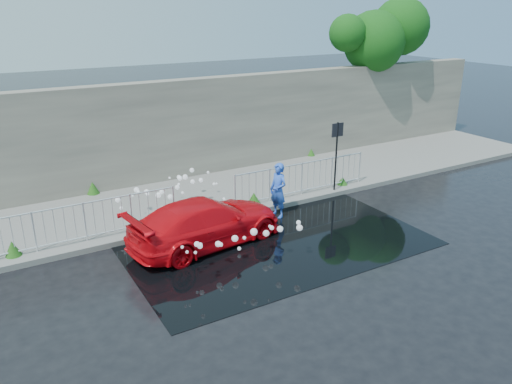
# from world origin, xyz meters

# --- Properties ---
(ground) EXTENTS (90.00, 90.00, 0.00)m
(ground) POSITION_xyz_m (0.00, 0.00, 0.00)
(ground) COLOR black
(ground) RESTS_ON ground
(pavement) EXTENTS (30.00, 4.00, 0.15)m
(pavement) POSITION_xyz_m (0.00, 5.00, 0.07)
(pavement) COLOR slate
(pavement) RESTS_ON ground
(curb) EXTENTS (30.00, 0.25, 0.16)m
(curb) POSITION_xyz_m (0.00, 3.00, 0.08)
(curb) COLOR slate
(curb) RESTS_ON ground
(retaining_wall) EXTENTS (30.00, 0.60, 3.50)m
(retaining_wall) POSITION_xyz_m (0.00, 7.20, 1.90)
(retaining_wall) COLOR #5E584F
(retaining_wall) RESTS_ON pavement
(puddle) EXTENTS (8.00, 5.00, 0.01)m
(puddle) POSITION_xyz_m (0.50, 1.00, 0.01)
(puddle) COLOR black
(puddle) RESTS_ON ground
(sign_post) EXTENTS (0.45, 0.06, 2.50)m
(sign_post) POSITION_xyz_m (4.20, 3.10, 1.72)
(sign_post) COLOR black
(sign_post) RESTS_ON ground
(tree) EXTENTS (5.03, 2.65, 6.45)m
(tree) POSITION_xyz_m (9.98, 7.41, 4.85)
(tree) COLOR #332114
(tree) RESTS_ON ground
(railing_left) EXTENTS (5.05, 0.05, 1.10)m
(railing_left) POSITION_xyz_m (-4.00, 3.35, 0.74)
(railing_left) COLOR silver
(railing_left) RESTS_ON pavement
(railing_right) EXTENTS (5.05, 0.05, 1.10)m
(railing_right) POSITION_xyz_m (3.00, 3.35, 0.74)
(railing_right) COLOR silver
(railing_right) RESTS_ON pavement
(weeds) EXTENTS (12.17, 3.93, 0.41)m
(weeds) POSITION_xyz_m (-0.56, 4.57, 0.33)
(weeds) COLOR #144111
(weeds) RESTS_ON pavement
(water_spray) EXTENTS (3.57, 5.38, 1.09)m
(water_spray) POSITION_xyz_m (-1.16, 2.67, 0.78)
(water_spray) COLOR white
(water_spray) RESTS_ON ground
(red_car) EXTENTS (4.54, 2.39, 1.26)m
(red_car) POSITION_xyz_m (-1.17, 1.86, 0.63)
(red_car) COLOR red
(red_car) RESTS_ON ground
(person) EXTENTS (0.51, 0.68, 1.69)m
(person) POSITION_xyz_m (1.50, 2.45, 0.85)
(person) COLOR blue
(person) RESTS_ON ground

